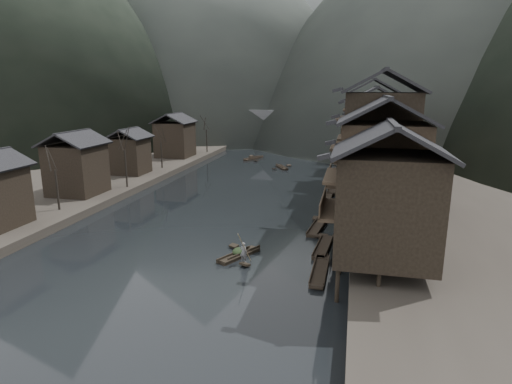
% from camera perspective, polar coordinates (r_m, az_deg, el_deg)
% --- Properties ---
extents(water, '(300.00, 300.00, 0.00)m').
position_cam_1_polar(water, '(43.72, -7.69, -5.99)').
color(water, black).
rests_on(water, ground).
extents(right_bank, '(40.00, 200.00, 1.80)m').
position_cam_1_polar(right_bank, '(82.13, 27.01, 2.63)').
color(right_bank, '#2D2823').
rests_on(right_bank, ground).
extents(left_bank, '(40.00, 200.00, 1.20)m').
position_cam_1_polar(left_bank, '(93.95, -19.30, 4.42)').
color(left_bank, '#2D2823').
rests_on(left_bank, ground).
extents(stilt_houses, '(9.00, 67.60, 16.62)m').
position_cam_1_polar(stilt_houses, '(57.69, 15.50, 7.60)').
color(stilt_houses, black).
rests_on(stilt_houses, ground).
extents(left_houses, '(8.10, 53.20, 8.73)m').
position_cam_1_polar(left_houses, '(68.94, -18.07, 5.61)').
color(left_houses, black).
rests_on(left_houses, left_bank).
extents(bare_trees, '(3.90, 62.16, 7.81)m').
position_cam_1_polar(bare_trees, '(62.57, -17.82, 5.67)').
color(bare_trees, black).
rests_on(bare_trees, left_bank).
extents(moored_sampans, '(2.96, 65.78, 0.47)m').
position_cam_1_polar(moored_sampans, '(64.71, 10.18, 0.65)').
color(moored_sampans, black).
rests_on(moored_sampans, water).
extents(midriver_boats, '(15.14, 29.18, 0.45)m').
position_cam_1_polar(midriver_boats, '(90.82, 3.77, 4.62)').
color(midriver_boats, black).
rests_on(midriver_boats, water).
extents(stone_bridge, '(40.00, 6.00, 9.00)m').
position_cam_1_polar(stone_bridge, '(111.80, 5.37, 8.86)').
color(stone_bridge, '#4C4C4F').
rests_on(stone_bridge, ground).
extents(hero_sampan, '(3.08, 4.82, 0.44)m').
position_cam_1_polar(hero_sampan, '(38.51, -2.27, -8.34)').
color(hero_sampan, black).
rests_on(hero_sampan, water).
extents(cargo_heap, '(1.10, 1.44, 0.66)m').
position_cam_1_polar(cargo_heap, '(38.51, -2.36, -7.45)').
color(cargo_heap, black).
rests_on(cargo_heap, hero_sampan).
extents(boatman, '(0.73, 0.55, 1.81)m').
position_cam_1_polar(boatman, '(36.50, -1.68, -7.70)').
color(boatman, slate).
rests_on(boatman, hero_sampan).
extents(bamboo_pole, '(0.75, 2.52, 3.78)m').
position_cam_1_polar(bamboo_pole, '(35.52, -1.40, -3.53)').
color(bamboo_pole, '#8C7A51').
rests_on(bamboo_pole, boatman).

